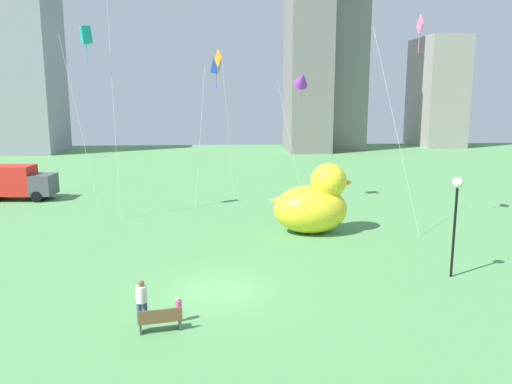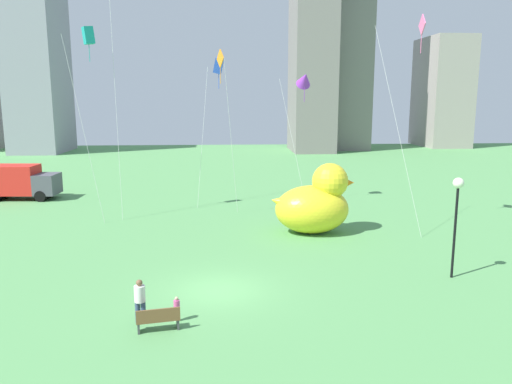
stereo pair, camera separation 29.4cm
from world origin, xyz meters
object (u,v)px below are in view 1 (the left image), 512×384
object	(u,v)px
kite_purple	(302,79)
lamppost	(456,200)
person_adult	(142,299)
kite_blue	(216,66)
park_bench	(160,319)
kite_teal	(86,36)
box_truck	(15,183)
kite_orange	(219,66)
person_child	(179,308)
giant_inflatable_duck	(313,203)
kite_pink	(418,36)

from	to	relation	value
kite_purple	lamppost	bearing A→B (deg)	-75.33
person_adult	kite_blue	distance (m)	23.20
park_bench	kite_teal	size ratio (longest dim) A/B	0.13
box_truck	kite_purple	distance (m)	24.84
kite_orange	person_child	bearing A→B (deg)	-95.34
park_bench	box_truck	distance (m)	29.07
person_child	box_truck	world-z (taller)	box_truck
person_adult	giant_inflatable_duck	bearing A→B (deg)	54.58
person_adult	kite_teal	bearing A→B (deg)	108.34
lamppost	kite_pink	xyz separation A→B (m)	(1.45, 9.52, 8.37)
giant_inflatable_duck	kite_pink	xyz separation A→B (m)	(6.49, 1.18, 10.22)
person_adult	kite_purple	xyz separation A→B (m)	(9.34, 21.02, 8.76)
person_child	box_truck	distance (m)	28.68
person_child	kite_pink	distance (m)	22.55
person_adult	kite_orange	distance (m)	20.61
park_bench	lamppost	distance (m)	14.26
park_bench	kite_purple	world-z (taller)	kite_purple
kite_blue	kite_orange	distance (m)	2.91
giant_inflatable_duck	kite_blue	world-z (taller)	kite_blue
box_truck	kite_purple	bearing A→B (deg)	-8.11
box_truck	kite_teal	distance (m)	15.36
kite_blue	kite_orange	bearing A→B (deg)	-85.55
person_adult	person_child	world-z (taller)	person_adult
lamppost	kite_orange	world-z (taller)	kite_orange
kite_blue	kite_orange	world-z (taller)	kite_orange
person_adult	person_child	size ratio (longest dim) A/B	1.73
kite_blue	person_child	bearing A→B (deg)	-93.99
park_bench	kite_purple	size ratio (longest dim) A/B	0.15
kite_pink	lamppost	bearing A→B (deg)	-98.67
person_child	kite_purple	xyz separation A→B (m)	(7.99, 21.00, 9.16)
kite_orange	kite_teal	bearing A→B (deg)	-174.40
kite_blue	person_adult	bearing A→B (deg)	-97.65
kite_orange	kite_teal	size ratio (longest dim) A/B	0.90
kite_purple	kite_teal	xyz separation A→B (m)	(-15.02, -3.89, 2.58)
kite_orange	kite_teal	xyz separation A→B (m)	(-8.71, -0.85, 1.77)
kite_orange	park_bench	bearing A→B (deg)	-96.91
kite_purple	kite_pink	world-z (taller)	kite_pink
park_bench	kite_purple	xyz separation A→B (m)	(8.59, 21.81, 9.22)
park_bench	kite_blue	distance (m)	24.02
box_truck	kite_purple	world-z (taller)	kite_purple
box_truck	kite_purple	size ratio (longest dim) A/B	0.59
kite_blue	giant_inflatable_duck	bearing A→B (deg)	-55.19
person_adult	kite_pink	world-z (taller)	kite_pink
box_truck	lamppost	bearing A→B (deg)	-36.34
lamppost	box_truck	bearing A→B (deg)	143.66
giant_inflatable_duck	kite_purple	distance (m)	11.72
park_bench	person_child	bearing A→B (deg)	53.65
giant_inflatable_duck	lamppost	xyz separation A→B (m)	(5.04, -8.34, 1.85)
park_bench	kite_blue	bearing A→B (deg)	84.60
lamppost	kite_pink	distance (m)	12.76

